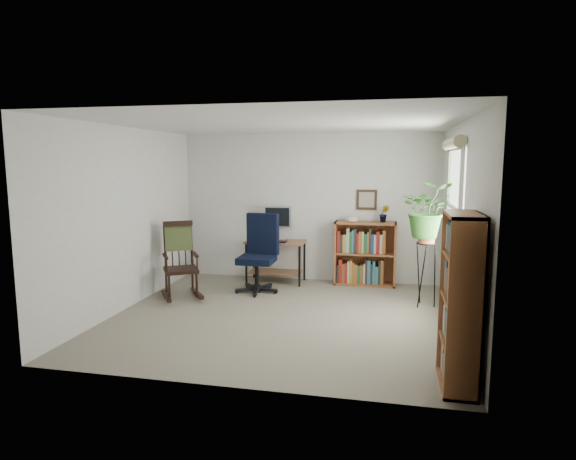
% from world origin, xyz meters
% --- Properties ---
extents(floor, '(4.20, 4.00, 0.00)m').
position_xyz_m(floor, '(0.00, 0.00, 0.00)').
color(floor, gray).
rests_on(floor, ground).
extents(ceiling, '(4.20, 4.00, 0.00)m').
position_xyz_m(ceiling, '(0.00, 0.00, 2.40)').
color(ceiling, silver).
rests_on(ceiling, ground).
extents(wall_back, '(4.20, 0.00, 2.40)m').
position_xyz_m(wall_back, '(0.00, 2.00, 1.20)').
color(wall_back, silver).
rests_on(wall_back, ground).
extents(wall_front, '(4.20, 0.00, 2.40)m').
position_xyz_m(wall_front, '(0.00, -2.00, 1.20)').
color(wall_front, silver).
rests_on(wall_front, ground).
extents(wall_left, '(0.00, 4.00, 2.40)m').
position_xyz_m(wall_left, '(-2.10, 0.00, 1.20)').
color(wall_left, silver).
rests_on(wall_left, ground).
extents(wall_right, '(0.00, 4.00, 2.40)m').
position_xyz_m(wall_right, '(2.10, 0.00, 1.20)').
color(wall_right, silver).
rests_on(wall_right, ground).
extents(window, '(0.12, 1.20, 1.50)m').
position_xyz_m(window, '(2.06, 0.30, 1.40)').
color(window, white).
rests_on(window, wall_right).
extents(desk, '(0.94, 0.52, 0.68)m').
position_xyz_m(desk, '(-0.48, 1.70, 0.34)').
color(desk, '#8D5C3E').
rests_on(desk, floor).
extents(monitor, '(0.46, 0.16, 0.56)m').
position_xyz_m(monitor, '(-0.48, 1.84, 0.96)').
color(monitor, silver).
rests_on(monitor, desk).
extents(keyboard, '(0.40, 0.15, 0.02)m').
position_xyz_m(keyboard, '(-0.48, 1.58, 0.69)').
color(keyboard, black).
rests_on(keyboard, desk).
extents(office_chair, '(0.74, 0.74, 1.19)m').
position_xyz_m(office_chair, '(-0.62, 1.04, 0.59)').
color(office_chair, black).
rests_on(office_chair, floor).
extents(rocking_chair, '(0.99, 1.12, 1.11)m').
position_xyz_m(rocking_chair, '(-1.61, 0.55, 0.56)').
color(rocking_chair, black).
rests_on(rocking_chair, floor).
extents(low_bookshelf, '(0.96, 0.32, 1.01)m').
position_xyz_m(low_bookshelf, '(0.95, 1.82, 0.51)').
color(low_bookshelf, '#955630').
rests_on(low_bookshelf, floor).
extents(tall_bookshelf, '(0.28, 0.66, 1.52)m').
position_xyz_m(tall_bookshelf, '(1.92, -1.55, 0.76)').
color(tall_bookshelf, '#955630').
rests_on(tall_bookshelf, floor).
extents(plant_stand, '(0.36, 0.36, 1.01)m').
position_xyz_m(plant_stand, '(1.80, 0.83, 0.51)').
color(plant_stand, black).
rests_on(plant_stand, floor).
extents(spider_plant, '(1.69, 1.88, 1.47)m').
position_xyz_m(spider_plant, '(1.80, 0.83, 1.67)').
color(spider_plant, '#326B25').
rests_on(spider_plant, plant_stand).
extents(potted_plant_small, '(0.13, 0.24, 0.11)m').
position_xyz_m(potted_plant_small, '(1.23, 1.83, 1.06)').
color(potted_plant_small, '#326B25').
rests_on(potted_plant_small, low_bookshelf).
extents(framed_picture, '(0.32, 0.04, 0.32)m').
position_xyz_m(framed_picture, '(0.95, 1.97, 1.35)').
color(framed_picture, black).
rests_on(framed_picture, wall_back).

